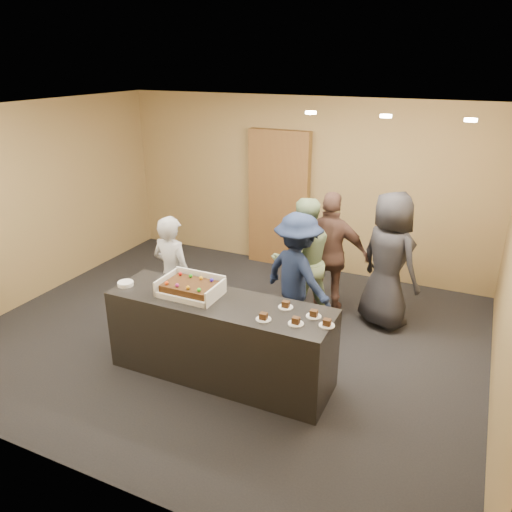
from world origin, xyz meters
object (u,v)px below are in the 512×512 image
at_px(storage_cabinet, 279,200).
at_px(person_server_grey, 173,275).
at_px(person_brown_extra, 330,255).
at_px(person_dark_suit, 389,260).
at_px(cake_box, 192,290).
at_px(sheet_cake, 190,286).
at_px(person_navy_man, 297,276).
at_px(person_sage_man, 303,261).
at_px(serving_counter, 220,339).
at_px(plate_stack, 126,284).

distance_m(storage_cabinet, person_server_grey, 2.62).
bearing_deg(person_brown_extra, person_dark_suit, 176.24).
xyz_separation_m(storage_cabinet, cake_box, (0.33, -3.18, -0.15)).
height_order(cake_box, person_dark_suit, person_dark_suit).
height_order(storage_cabinet, person_server_grey, storage_cabinet).
relative_size(person_server_grey, person_dark_suit, 0.86).
bearing_deg(person_server_grey, person_brown_extra, -135.44).
relative_size(person_server_grey, person_brown_extra, 0.90).
relative_size(sheet_cake, person_navy_man, 0.34).
bearing_deg(storage_cabinet, person_sage_man, -58.35).
xyz_separation_m(serving_counter, person_server_grey, (-0.99, 0.62, 0.30)).
bearing_deg(person_navy_man, person_dark_suit, -117.73).
bearing_deg(person_server_grey, sheet_cake, 142.92).
distance_m(storage_cabinet, person_sage_man, 1.96).
bearing_deg(person_dark_suit, sheet_cake, 80.50).
bearing_deg(person_navy_man, sheet_cake, 82.47).
bearing_deg(person_brown_extra, person_sage_man, 45.07).
height_order(person_server_grey, person_navy_man, person_navy_man).
relative_size(cake_box, sheet_cake, 1.18).
xyz_separation_m(plate_stack, person_server_grey, (0.12, 0.73, -0.17)).
xyz_separation_m(sheet_cake, person_sage_man, (0.69, 1.55, -0.17)).
distance_m(person_server_grey, person_dark_suit, 2.67).
xyz_separation_m(person_server_grey, person_navy_man, (1.41, 0.56, 0.03)).
distance_m(serving_counter, cake_box, 0.60).
bearing_deg(cake_box, sheet_cake, -90.85).
height_order(cake_box, person_navy_man, person_navy_man).
xyz_separation_m(sheet_cake, plate_stack, (-0.77, -0.11, -0.08)).
height_order(sheet_cake, plate_stack, sheet_cake).
height_order(serving_counter, cake_box, cake_box).
bearing_deg(person_navy_man, person_brown_extra, -80.86).
xyz_separation_m(plate_stack, person_brown_extra, (1.72, 1.98, -0.09)).
distance_m(sheet_cake, person_navy_man, 1.42).
bearing_deg(sheet_cake, serving_counter, 0.00).
xyz_separation_m(sheet_cake, person_dark_suit, (1.70, 1.90, -0.12)).
xyz_separation_m(plate_stack, person_sage_man, (1.46, 1.65, -0.10)).
bearing_deg(serving_counter, storage_cabinet, 101.64).
height_order(plate_stack, person_navy_man, person_navy_man).
bearing_deg(storage_cabinet, person_navy_man, -61.68).
relative_size(person_server_grey, person_navy_man, 0.96).
relative_size(person_brown_extra, person_dark_suit, 0.95).
xyz_separation_m(plate_stack, person_navy_man, (1.52, 1.29, -0.14)).
bearing_deg(plate_stack, person_sage_man, 48.62).
height_order(person_server_grey, person_sage_man, person_sage_man).
distance_m(sheet_cake, person_dark_suit, 2.55).
height_order(storage_cabinet, person_brown_extra, storage_cabinet).
bearing_deg(sheet_cake, person_navy_man, 57.37).
distance_m(storage_cabinet, person_navy_man, 2.31).
bearing_deg(cake_box, plate_stack, -170.37).
distance_m(cake_box, person_brown_extra, 2.08).
bearing_deg(sheet_cake, person_dark_suit, 48.17).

